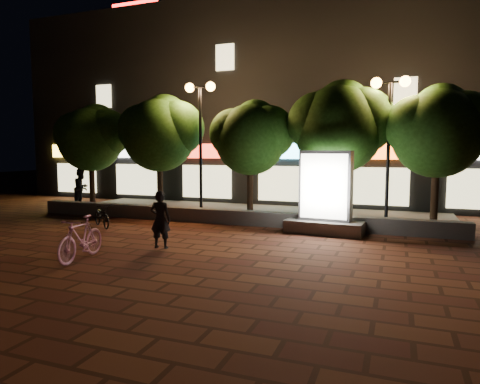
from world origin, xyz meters
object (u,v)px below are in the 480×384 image
at_px(tree_far_right, 439,128).
at_px(rider, 160,219).
at_px(street_lamp_left, 200,114).
at_px(scooter_parked, 102,216).
at_px(tree_left, 161,131).
at_px(tree_mid, 252,135).
at_px(pedestrian, 82,188).
at_px(tree_far_left, 92,135).
at_px(scooter_pink, 81,238).
at_px(ad_kiosk, 326,200).
at_px(street_lamp_right, 390,112).
at_px(tree_right, 340,124).

bearing_deg(tree_far_right, rider, -141.50).
relative_size(street_lamp_left, scooter_parked, 3.42).
relative_size(tree_left, street_lamp_left, 0.94).
relative_size(tree_mid, scooter_parked, 2.97).
bearing_deg(pedestrian, tree_far_right, -99.76).
xyz_separation_m(tree_far_left, rider, (6.86, -5.68, -2.51)).
bearing_deg(street_lamp_left, scooter_parked, -122.34).
distance_m(tree_left, scooter_pink, 8.27).
height_order(tree_left, ad_kiosk, tree_left).
bearing_deg(tree_left, street_lamp_right, -1.68).
xyz_separation_m(street_lamp_right, scooter_parked, (-9.14, -3.38, -3.50)).
height_order(ad_kiosk, scooter_pink, ad_kiosk).
bearing_deg(scooter_pink, rider, 49.91).
distance_m(tree_far_left, tree_right, 10.81).
bearing_deg(tree_right, street_lamp_left, -177.19).
relative_size(tree_mid, tree_far_right, 0.95).
bearing_deg(tree_right, tree_left, -180.00).
bearing_deg(pedestrian, street_lamp_left, -101.36).
xyz_separation_m(scooter_parked, pedestrian, (-3.86, 3.48, 0.55)).
distance_m(tree_far_right, pedestrian, 14.75).
relative_size(street_lamp_left, rider, 3.31).
height_order(ad_kiosk, rider, ad_kiosk).
bearing_deg(tree_far_left, scooter_parked, -47.73).
distance_m(street_lamp_right, ad_kiosk, 3.76).
bearing_deg(pedestrian, street_lamp_right, -100.84).
distance_m(street_lamp_right, scooter_pink, 10.38).
xyz_separation_m(ad_kiosk, pedestrian, (-11.21, 1.80, -0.11)).
bearing_deg(scooter_pink, tree_mid, 69.86).
distance_m(ad_kiosk, scooter_pink, 7.37).
distance_m(tree_far_right, scooter_parked, 11.68).
height_order(tree_far_right, street_lamp_left, street_lamp_left).
xyz_separation_m(tree_far_left, street_lamp_right, (12.45, -0.26, 0.60)).
relative_size(tree_mid, rider, 2.88).
xyz_separation_m(street_lamp_right, rider, (-5.59, -5.42, -3.11)).
xyz_separation_m(tree_far_left, tree_far_right, (14.00, 0.00, 0.08)).
height_order(tree_far_right, scooter_parked, tree_far_right).
xyz_separation_m(street_lamp_right, scooter_pink, (-6.73, -7.15, -3.37)).
xyz_separation_m(street_lamp_left, rider, (1.41, -5.42, -3.25)).
relative_size(tree_left, scooter_parked, 3.23).
bearing_deg(tree_mid, ad_kiosk, -31.89).
height_order(street_lamp_left, rider, street_lamp_left).
xyz_separation_m(tree_left, pedestrian, (-4.05, -0.16, -2.49)).
distance_m(tree_far_right, street_lamp_left, 8.58).
height_order(ad_kiosk, pedestrian, ad_kiosk).
relative_size(scooter_parked, pedestrian, 0.87).
xyz_separation_m(tree_left, street_lamp_left, (1.95, -0.26, 0.58)).
bearing_deg(tree_far_right, ad_kiosk, -149.62).
distance_m(tree_far_left, tree_left, 3.51).
bearing_deg(street_lamp_right, tree_left, 178.32).
height_order(tree_right, street_lamp_left, street_lamp_left).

